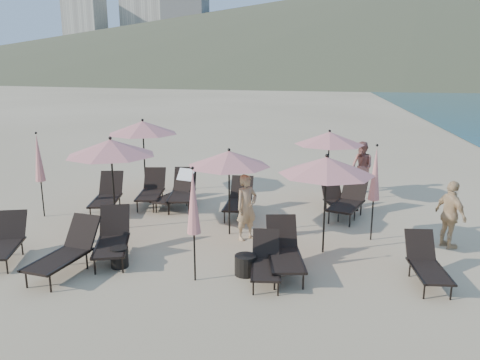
% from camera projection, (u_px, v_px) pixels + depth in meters
% --- Properties ---
extents(ground, '(800.00, 800.00, 0.00)m').
position_uv_depth(ground, '(233.00, 272.00, 9.63)').
color(ground, '#D6BA8C').
rests_on(ground, ground).
extents(volcanic_headland, '(690.00, 690.00, 55.00)m').
position_uv_depth(volcanic_headland, '(438.00, 29.00, 282.11)').
color(volcanic_headland, brown).
rests_on(volcanic_headland, ground).
extents(hotel_skyline, '(109.00, 82.00, 55.00)m').
position_uv_depth(hotel_skyline, '(160.00, 32.00, 278.85)').
color(hotel_skyline, beige).
rests_on(hotel_skyline, ground).
extents(lounger_0, '(1.07, 1.73, 0.93)m').
position_uv_depth(lounger_0, '(5.00, 241.00, 10.15)').
color(lounger_0, black).
rests_on(lounger_0, ground).
extents(lounger_1, '(0.95, 1.86, 1.02)m').
position_uv_depth(lounger_1, '(66.00, 250.00, 9.51)').
color(lounger_1, black).
rests_on(lounger_1, ground).
extents(lounger_2, '(1.17, 1.88, 1.01)m').
position_uv_depth(lounger_2, '(113.00, 238.00, 10.24)').
color(lounger_2, black).
rests_on(lounger_2, ground).
extents(lounger_3, '(0.71, 1.51, 0.84)m').
position_uv_depth(lounger_3, '(266.00, 261.00, 9.23)').
color(lounger_3, black).
rests_on(lounger_3, ground).
extents(lounger_4, '(0.97, 1.83, 1.00)m').
position_uv_depth(lounger_4, '(284.00, 250.00, 9.56)').
color(lounger_4, black).
rests_on(lounger_4, ground).
extents(lounger_5, '(0.71, 1.56, 0.87)m').
position_uv_depth(lounger_5, '(427.00, 263.00, 9.10)').
color(lounger_5, black).
rests_on(lounger_5, ground).
extents(lounger_6, '(1.04, 1.90, 1.04)m').
position_uv_depth(lounger_6, '(107.00, 195.00, 13.62)').
color(lounger_6, black).
rests_on(lounger_6, ground).
extents(lounger_7, '(0.93, 1.84, 1.01)m').
position_uv_depth(lounger_7, '(152.00, 190.00, 14.27)').
color(lounger_7, black).
rests_on(lounger_7, ground).
extents(lounger_8, '(0.95, 1.91, 1.05)m').
position_uv_depth(lounger_8, '(183.00, 190.00, 14.11)').
color(lounger_8, black).
rests_on(lounger_8, ground).
extents(lounger_9, '(0.67, 1.72, 0.98)m').
position_uv_depth(lounger_9, '(239.00, 199.00, 13.27)').
color(lounger_9, black).
rests_on(lounger_9, ground).
extents(lounger_10, '(1.04, 1.61, 0.86)m').
position_uv_depth(lounger_10, '(337.00, 200.00, 13.40)').
color(lounger_10, black).
rests_on(lounger_10, ground).
extents(lounger_11, '(1.25, 1.95, 1.05)m').
position_uv_depth(lounger_11, '(349.00, 200.00, 13.09)').
color(lounger_11, black).
rests_on(lounger_11, ground).
extents(lounger_12, '(1.02, 1.77, 1.04)m').
position_uv_depth(lounger_12, '(176.00, 190.00, 14.08)').
color(lounger_12, black).
rests_on(lounger_12, ground).
extents(umbrella_open_0, '(2.26, 2.26, 2.43)m').
position_uv_depth(umbrella_open_0, '(111.00, 148.00, 11.71)').
color(umbrella_open_0, black).
rests_on(umbrella_open_0, ground).
extents(umbrella_open_1, '(2.05, 2.05, 2.20)m').
position_uv_depth(umbrella_open_1, '(229.00, 158.00, 11.37)').
color(umbrella_open_1, black).
rests_on(umbrella_open_1, ground).
extents(umbrella_open_2, '(2.12, 2.12, 2.28)m').
position_uv_depth(umbrella_open_2, '(327.00, 166.00, 10.20)').
color(umbrella_open_2, black).
rests_on(umbrella_open_2, ground).
extents(umbrella_open_3, '(2.30, 2.30, 2.47)m').
position_uv_depth(umbrella_open_3, '(143.00, 128.00, 15.28)').
color(umbrella_open_3, black).
rests_on(umbrella_open_3, ground).
extents(umbrella_open_4, '(2.11, 2.11, 2.28)m').
position_uv_depth(umbrella_open_4, '(329.00, 138.00, 14.16)').
color(umbrella_open_4, black).
rests_on(umbrella_open_4, ground).
extents(umbrella_closed_0, '(0.27, 0.27, 2.31)m').
position_uv_depth(umbrella_closed_0, '(193.00, 202.00, 8.89)').
color(umbrella_closed_0, black).
rests_on(umbrella_closed_0, ground).
extents(umbrella_closed_1, '(0.28, 0.28, 2.37)m').
position_uv_depth(umbrella_closed_1, '(375.00, 174.00, 11.05)').
color(umbrella_closed_1, black).
rests_on(umbrella_closed_1, ground).
extents(umbrella_closed_2, '(0.28, 0.28, 2.41)m').
position_uv_depth(umbrella_closed_2, '(39.00, 158.00, 12.83)').
color(umbrella_closed_2, black).
rests_on(umbrella_closed_2, ground).
extents(side_table_0, '(0.37, 0.37, 0.43)m').
position_uv_depth(side_table_0, '(119.00, 257.00, 9.84)').
color(side_table_0, black).
rests_on(side_table_0, ground).
extents(side_table_1, '(0.45, 0.45, 0.41)m').
position_uv_depth(side_table_1, '(245.00, 265.00, 9.48)').
color(side_table_1, black).
rests_on(side_table_1, ground).
extents(beachgoer_a, '(0.69, 0.69, 1.62)m').
position_uv_depth(beachgoer_a, '(247.00, 207.00, 11.31)').
color(beachgoer_a, tan).
rests_on(beachgoer_a, ground).
extents(beachgoer_b, '(1.00, 1.05, 1.70)m').
position_uv_depth(beachgoer_b, '(362.00, 167.00, 15.67)').
color(beachgoer_b, '#A96557').
rests_on(beachgoer_b, ground).
extents(beachgoer_c, '(0.77, 1.01, 1.60)m').
position_uv_depth(beachgoer_c, '(450.00, 215.00, 10.77)').
color(beachgoer_c, tan).
rests_on(beachgoer_c, ground).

